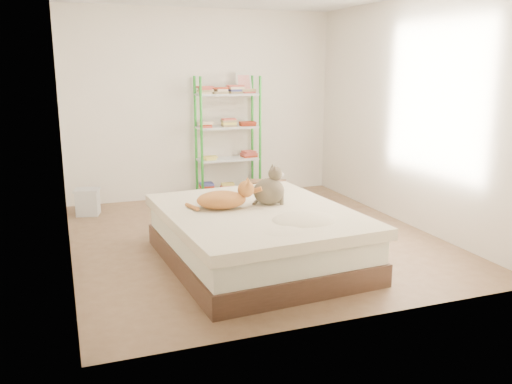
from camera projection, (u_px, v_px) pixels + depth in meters
name	position (u px, v px, depth m)	size (l,w,h in m)	color
room	(253.00, 119.00, 5.64)	(3.81, 4.21, 2.61)	#8F7052
bed	(257.00, 236.00, 5.13)	(1.78, 2.16, 0.52)	#473222
orange_cat	(221.00, 198.00, 5.07)	(0.55, 0.30, 0.22)	orange
grey_cat	(269.00, 186.00, 5.22)	(0.27, 0.33, 0.37)	#786A50
shelf_unit	(228.00, 137.00, 7.57)	(0.88, 0.36, 1.74)	green
cardboard_box	(268.00, 195.00, 7.16)	(0.60, 0.62, 0.39)	#8D5B43
white_bin	(88.00, 202.00, 6.80)	(0.35, 0.33, 0.34)	silver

